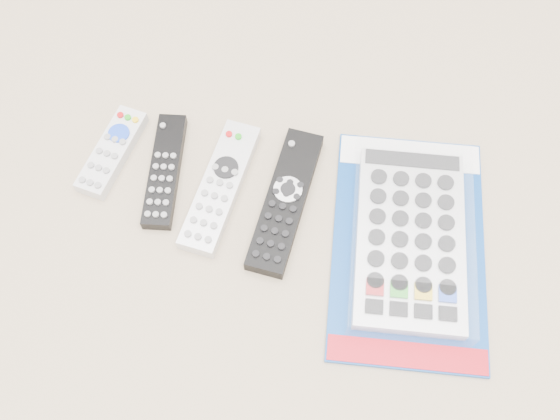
% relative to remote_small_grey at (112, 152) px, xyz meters
% --- Properties ---
extents(remote_small_grey, '(0.07, 0.14, 0.02)m').
position_rel_remote_small_grey_xyz_m(remote_small_grey, '(0.00, 0.00, 0.00)').
color(remote_small_grey, silver).
rests_on(remote_small_grey, ground).
extents(remote_slim_black, '(0.05, 0.17, 0.02)m').
position_rel_remote_small_grey_xyz_m(remote_slim_black, '(0.08, -0.02, -0.00)').
color(remote_slim_black, black).
rests_on(remote_slim_black, ground).
extents(remote_silver_dvd, '(0.07, 0.20, 0.02)m').
position_rel_remote_small_grey_xyz_m(remote_silver_dvd, '(0.15, -0.03, 0.00)').
color(remote_silver_dvd, silver).
rests_on(remote_silver_dvd, ground).
extents(remote_large_black, '(0.07, 0.21, 0.02)m').
position_rel_remote_small_grey_xyz_m(remote_large_black, '(0.24, -0.04, 0.00)').
color(remote_large_black, black).
rests_on(remote_large_black, ground).
extents(jumbo_remote_packaged, '(0.21, 0.32, 0.04)m').
position_rel_remote_small_grey_xyz_m(jumbo_remote_packaged, '(0.40, -0.06, 0.01)').
color(jumbo_remote_packaged, navy).
rests_on(jumbo_remote_packaged, ground).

